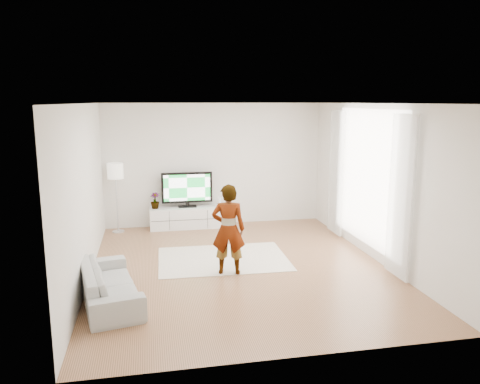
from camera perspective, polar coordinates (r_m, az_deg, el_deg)
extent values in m
plane|color=#AD734E|center=(8.24, -0.07, -9.11)|extent=(6.00, 6.00, 0.00)
plane|color=white|center=(7.74, -0.08, 10.75)|extent=(6.00, 6.00, 0.00)
cube|color=silver|center=(7.80, -18.41, -0.16)|extent=(0.02, 6.00, 2.80)
cube|color=silver|center=(8.70, 16.32, 1.06)|extent=(0.02, 6.00, 2.80)
cube|color=silver|center=(10.80, -3.13, 3.35)|extent=(5.00, 0.02, 2.80)
cube|color=silver|center=(5.04, 6.51, -5.60)|extent=(5.00, 0.02, 2.80)
cube|color=white|center=(8.94, 15.34, 1.71)|extent=(0.01, 2.60, 2.50)
cube|color=white|center=(7.80, 18.99, -0.58)|extent=(0.04, 0.70, 2.60)
cube|color=white|center=(10.09, 11.65, 2.32)|extent=(0.04, 0.70, 2.60)
cube|color=white|center=(10.71, -6.39, -3.09)|extent=(1.70, 0.48, 0.48)
cube|color=black|center=(10.48, -6.28, -3.40)|extent=(1.65, 0.00, 0.01)
cube|color=black|center=(10.46, -8.60, -3.50)|extent=(0.01, 0.00, 0.42)
cube|color=black|center=(10.52, -3.98, -3.30)|extent=(0.01, 0.00, 0.42)
cube|color=black|center=(10.69, -6.44, -1.75)|extent=(0.41, 0.22, 0.02)
cube|color=black|center=(10.68, -6.44, -1.49)|extent=(0.08, 0.05, 0.08)
cube|color=black|center=(10.60, -6.49, 0.55)|extent=(1.14, 0.06, 0.69)
cube|color=green|center=(10.56, -6.47, 0.52)|extent=(1.04, 0.01, 0.59)
cube|color=white|center=(10.72, -2.48, -1.13)|extent=(0.08, 0.16, 0.21)
cube|color=#4CB2FF|center=(10.64, -2.41, -1.11)|extent=(0.01, 0.00, 0.12)
imported|color=#3F7238|center=(10.59, -10.33, -1.04)|extent=(0.25, 0.25, 0.36)
cube|color=silver|center=(8.63, -2.08, -8.14)|extent=(2.37, 1.74, 0.01)
imported|color=#334772|center=(7.71, -1.43, -4.56)|extent=(0.62, 0.47, 1.51)
imported|color=#A4A5A0|center=(7.08, -15.64, -10.69)|extent=(1.07, 1.94, 0.54)
cylinder|color=silver|center=(10.70, -14.60, -4.67)|extent=(0.26, 0.26, 0.02)
cylinder|color=silver|center=(10.56, -14.76, -1.54)|extent=(0.03, 0.03, 1.18)
cylinder|color=white|center=(10.43, -14.96, 2.51)|extent=(0.34, 0.34, 0.33)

